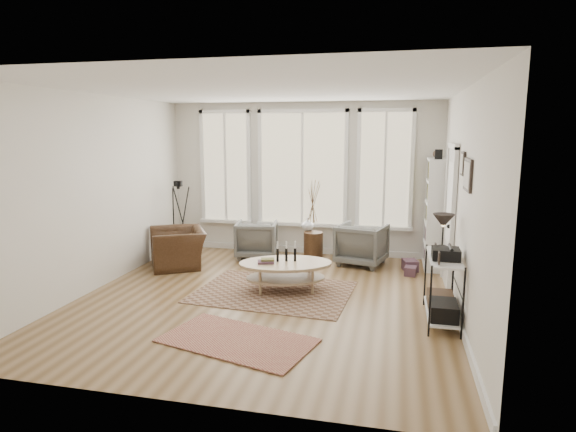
% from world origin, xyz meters
% --- Properties ---
extents(room, '(5.50, 5.54, 2.90)m').
position_xyz_m(room, '(0.02, 0.03, 1.43)').
color(room, olive).
rests_on(room, ground).
extents(bay_window, '(4.14, 0.12, 2.24)m').
position_xyz_m(bay_window, '(0.00, 2.71, 1.61)').
color(bay_window, '#DAC784').
rests_on(bay_window, ground).
extents(door, '(0.09, 1.06, 2.22)m').
position_xyz_m(door, '(2.57, 1.15, 1.12)').
color(door, silver).
rests_on(door, ground).
extents(bookcase, '(0.31, 0.85, 2.06)m').
position_xyz_m(bookcase, '(2.44, 2.23, 0.96)').
color(bookcase, white).
rests_on(bookcase, ground).
extents(low_shelf, '(0.38, 1.08, 1.30)m').
position_xyz_m(low_shelf, '(2.38, -0.30, 0.51)').
color(low_shelf, white).
rests_on(low_shelf, ground).
extents(wall_art, '(0.04, 0.88, 0.44)m').
position_xyz_m(wall_art, '(2.58, -0.27, 1.88)').
color(wall_art, black).
rests_on(wall_art, ground).
extents(rug_main, '(2.35, 1.84, 0.01)m').
position_xyz_m(rug_main, '(0.05, 0.29, 0.01)').
color(rug_main, brown).
rests_on(rug_main, ground).
extents(rug_runner, '(1.88, 1.35, 0.01)m').
position_xyz_m(rug_runner, '(0.07, -1.45, 0.01)').
color(rug_runner, maroon).
rests_on(rug_runner, ground).
extents(coffee_table, '(1.56, 1.23, 0.63)m').
position_xyz_m(coffee_table, '(0.20, 0.41, 0.34)').
color(coffee_table, tan).
rests_on(coffee_table, ground).
extents(armchair_left, '(0.86, 0.88, 0.70)m').
position_xyz_m(armchair_left, '(-0.77, 2.18, 0.35)').
color(armchair_left, '#5E5F5A').
rests_on(armchair_left, ground).
extents(armchair_right, '(0.97, 0.99, 0.74)m').
position_xyz_m(armchair_right, '(1.21, 2.11, 0.37)').
color(armchair_right, '#5E5F5A').
rests_on(armchair_right, ground).
extents(side_table, '(0.35, 0.35, 1.49)m').
position_xyz_m(side_table, '(0.32, 2.20, 0.72)').
color(side_table, '#3B2618').
rests_on(side_table, ground).
extents(vase, '(0.25, 0.25, 0.24)m').
position_xyz_m(vase, '(0.18, 2.34, 0.65)').
color(vase, silver).
rests_on(vase, side_table).
extents(accent_chair, '(1.33, 1.29, 0.66)m').
position_xyz_m(accent_chair, '(-1.95, 1.29, 0.33)').
color(accent_chair, '#3B2618').
rests_on(accent_chair, ground).
extents(tripod_camera, '(0.50, 0.50, 1.43)m').
position_xyz_m(tripod_camera, '(-2.25, 2.02, 0.66)').
color(tripod_camera, black).
rests_on(tripod_camera, ground).
extents(book_stack_near, '(0.29, 0.34, 0.19)m').
position_xyz_m(book_stack_near, '(2.05, 1.90, 0.09)').
color(book_stack_near, maroon).
rests_on(book_stack_near, ground).
extents(book_stack_far, '(0.21, 0.25, 0.15)m').
position_xyz_m(book_stack_far, '(2.05, 1.62, 0.07)').
color(book_stack_far, maroon).
rests_on(book_stack_far, ground).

